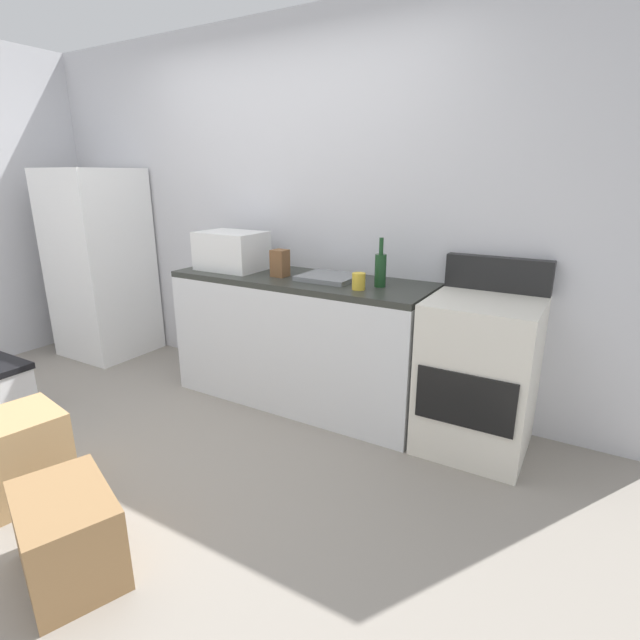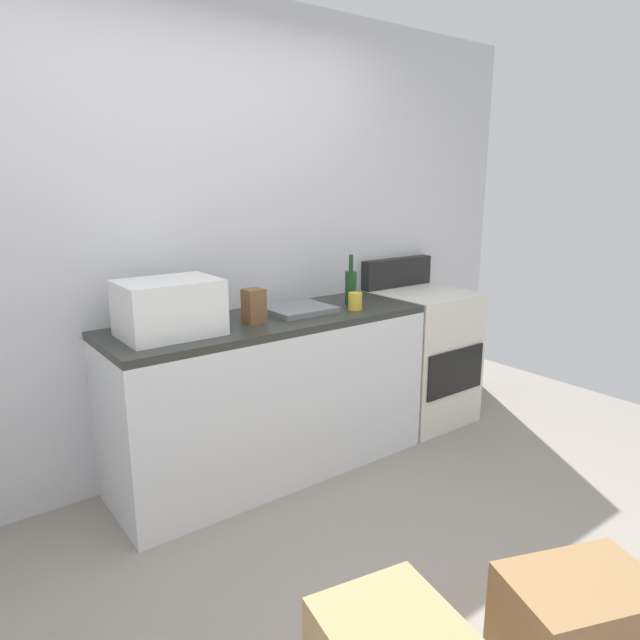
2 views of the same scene
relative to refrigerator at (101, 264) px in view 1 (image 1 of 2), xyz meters
The scene contains 12 objects.
ground_plane 2.24m from the refrigerator, 33.31° to the right, with size 6.00×6.00×0.00m, color gray.
wall_back 1.86m from the refrigerator, 12.88° to the left, with size 5.00×0.10×2.60m, color silver.
kitchen_counter 2.08m from the refrigerator, ahead, with size 1.80×0.60×0.90m.
refrigerator is the anchor object (origin of this frame).
stove_oven 3.29m from the refrigerator, ahead, with size 0.60×0.61×1.10m.
microwave 1.50m from the refrigerator, ahead, with size 0.46×0.34×0.27m, color white.
sink_basin 2.26m from the refrigerator, ahead, with size 0.36×0.32×0.03m, color slate.
wine_bottle 2.64m from the refrigerator, ahead, with size 0.07×0.07×0.30m.
coffee_mug 2.56m from the refrigerator, ahead, with size 0.08×0.08×0.10m, color gold.
knife_block 1.93m from the refrigerator, ahead, with size 0.10×0.10×0.18m, color brown.
cardboard_box_large 2.20m from the refrigerator, 47.82° to the right, with size 0.37×0.39×0.44m, color tan.
cardboard_box_medium 2.82m from the refrigerator, 39.95° to the right, with size 0.49×0.33×0.36m, color olive.
Camera 1 is at (2.03, -1.47, 1.56)m, focal length 26.94 mm.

